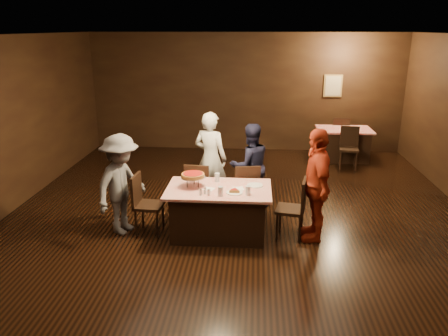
{
  "coord_description": "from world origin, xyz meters",
  "views": [
    {
      "loc": [
        0.27,
        -6.31,
        3.12
      ],
      "look_at": [
        -0.21,
        0.21,
        1.0
      ],
      "focal_mm": 35.0,
      "sensor_mm": 36.0,
      "label": 1
    }
  ],
  "objects_px": {
    "glass_back": "(217,177)",
    "chair_back_far": "(339,135)",
    "back_table": "(343,144)",
    "pizza_stand": "(193,175)",
    "chair_back_near": "(349,148)",
    "diner_grey_knit": "(121,184)",
    "main_table": "(219,211)",
    "chair_end_right": "(290,208)",
    "diner_red_shirt": "(316,185)",
    "chair_end_left": "(149,204)",
    "glass_front_left": "(220,191)",
    "diner_white_jacket": "(211,158)",
    "plate_empty": "(255,185)",
    "chair_far_left": "(199,188)",
    "chair_far_right": "(246,190)",
    "diner_navy_hoodie": "(250,166)",
    "glass_front_right": "(248,191)"
  },
  "relations": [
    {
      "from": "glass_back",
      "to": "chair_back_far",
      "type": "bearing_deg",
      "value": 59.19
    },
    {
      "from": "back_table",
      "to": "pizza_stand",
      "type": "height_order",
      "value": "pizza_stand"
    },
    {
      "from": "chair_back_near",
      "to": "diner_grey_knit",
      "type": "bearing_deg",
      "value": -130.95
    },
    {
      "from": "main_table",
      "to": "chair_end_right",
      "type": "distance_m",
      "value": 1.1
    },
    {
      "from": "diner_red_shirt",
      "to": "pizza_stand",
      "type": "xyz_separation_m",
      "value": [
        -1.86,
        0.06,
        0.08
      ]
    },
    {
      "from": "main_table",
      "to": "chair_end_right",
      "type": "xyz_separation_m",
      "value": [
        1.1,
        -0.0,
        0.09
      ]
    },
    {
      "from": "chair_end_left",
      "to": "diner_grey_knit",
      "type": "height_order",
      "value": "diner_grey_knit"
    },
    {
      "from": "diner_red_shirt",
      "to": "glass_front_left",
      "type": "height_order",
      "value": "diner_red_shirt"
    },
    {
      "from": "chair_back_near",
      "to": "chair_back_far",
      "type": "height_order",
      "value": "same"
    },
    {
      "from": "glass_back",
      "to": "chair_back_near",
      "type": "bearing_deg",
      "value": 50.24
    },
    {
      "from": "back_table",
      "to": "glass_back",
      "type": "xyz_separation_m",
      "value": [
        -2.74,
        -3.99,
        0.46
      ]
    },
    {
      "from": "diner_red_shirt",
      "to": "chair_back_far",
      "type": "bearing_deg",
      "value": 160.82
    },
    {
      "from": "diner_white_jacket",
      "to": "glass_back",
      "type": "relative_size",
      "value": 12.21
    },
    {
      "from": "chair_back_far",
      "to": "plate_empty",
      "type": "bearing_deg",
      "value": 66.76
    },
    {
      "from": "chair_back_near",
      "to": "plate_empty",
      "type": "height_order",
      "value": "chair_back_near"
    },
    {
      "from": "chair_end_left",
      "to": "pizza_stand",
      "type": "height_order",
      "value": "pizza_stand"
    },
    {
      "from": "diner_white_jacket",
      "to": "diner_red_shirt",
      "type": "xyz_separation_m",
      "value": [
        1.72,
        -1.3,
        0.01
      ]
    },
    {
      "from": "chair_back_far",
      "to": "diner_red_shirt",
      "type": "relative_size",
      "value": 0.55
    },
    {
      "from": "chair_end_right",
      "to": "plate_empty",
      "type": "distance_m",
      "value": 0.65
    },
    {
      "from": "main_table",
      "to": "chair_far_left",
      "type": "height_order",
      "value": "chair_far_left"
    },
    {
      "from": "main_table",
      "to": "back_table",
      "type": "bearing_deg",
      "value": 57.94
    },
    {
      "from": "main_table",
      "to": "chair_far_left",
      "type": "distance_m",
      "value": 0.85
    },
    {
      "from": "chair_far_right",
      "to": "diner_navy_hoodie",
      "type": "xyz_separation_m",
      "value": [
        0.06,
        0.44,
        0.29
      ]
    },
    {
      "from": "chair_back_far",
      "to": "diner_grey_knit",
      "type": "distance_m",
      "value": 6.46
    },
    {
      "from": "diner_grey_knit",
      "to": "diner_red_shirt",
      "type": "bearing_deg",
      "value": -67.38
    },
    {
      "from": "main_table",
      "to": "glass_back",
      "type": "bearing_deg",
      "value": 99.46
    },
    {
      "from": "diner_navy_hoodie",
      "to": "main_table",
      "type": "bearing_deg",
      "value": 47.62
    },
    {
      "from": "chair_end_left",
      "to": "diner_white_jacket",
      "type": "xyz_separation_m",
      "value": [
        0.84,
        1.29,
        0.38
      ]
    },
    {
      "from": "diner_navy_hoodie",
      "to": "plate_empty",
      "type": "relative_size",
      "value": 6.12
    },
    {
      "from": "chair_back_far",
      "to": "glass_back",
      "type": "xyz_separation_m",
      "value": [
        -2.74,
        -4.59,
        0.37
      ]
    },
    {
      "from": "back_table",
      "to": "diner_navy_hoodie",
      "type": "xyz_separation_m",
      "value": [
        -2.23,
        -3.1,
        0.38
      ]
    },
    {
      "from": "plate_empty",
      "to": "chair_far_left",
      "type": "bearing_deg",
      "value": 147.72
    },
    {
      "from": "main_table",
      "to": "pizza_stand",
      "type": "distance_m",
      "value": 0.7
    },
    {
      "from": "chair_far_right",
      "to": "pizza_stand",
      "type": "height_order",
      "value": "pizza_stand"
    },
    {
      "from": "chair_end_left",
      "to": "diner_red_shirt",
      "type": "xyz_separation_m",
      "value": [
        2.56,
        -0.01,
        0.39
      ]
    },
    {
      "from": "chair_end_right",
      "to": "chair_back_near",
      "type": "relative_size",
      "value": 1.0
    },
    {
      "from": "diner_white_jacket",
      "to": "main_table",
      "type": "bearing_deg",
      "value": 122.66
    },
    {
      "from": "pizza_stand",
      "to": "glass_front_left",
      "type": "distance_m",
      "value": 0.58
    },
    {
      "from": "chair_back_near",
      "to": "pizza_stand",
      "type": "bearing_deg",
      "value": -122.63
    },
    {
      "from": "chair_far_right",
      "to": "chair_back_far",
      "type": "bearing_deg",
      "value": -128.6
    },
    {
      "from": "diner_red_shirt",
      "to": "chair_far_left",
      "type": "bearing_deg",
      "value": -117.34
    },
    {
      "from": "chair_back_near",
      "to": "diner_grey_knit",
      "type": "xyz_separation_m",
      "value": [
        -4.2,
        -3.6,
        0.32
      ]
    },
    {
      "from": "glass_front_right",
      "to": "chair_far_right",
      "type": "bearing_deg",
      "value": 92.86
    },
    {
      "from": "diner_grey_knit",
      "to": "diner_navy_hoodie",
      "type": "bearing_deg",
      "value": -36.12
    },
    {
      "from": "diner_grey_knit",
      "to": "pizza_stand",
      "type": "height_order",
      "value": "diner_grey_knit"
    },
    {
      "from": "chair_far_right",
      "to": "plate_empty",
      "type": "relative_size",
      "value": 3.8
    },
    {
      "from": "chair_end_right",
      "to": "diner_white_jacket",
      "type": "bearing_deg",
      "value": -122.33
    },
    {
      "from": "chair_far_left",
      "to": "chair_end_left",
      "type": "bearing_deg",
      "value": 52.66
    },
    {
      "from": "chair_far_right",
      "to": "glass_front_left",
      "type": "relative_size",
      "value": 6.79
    },
    {
      "from": "chair_end_right",
      "to": "diner_grey_knit",
      "type": "xyz_separation_m",
      "value": [
        -2.61,
        -0.01,
        0.32
      ]
    }
  ]
}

